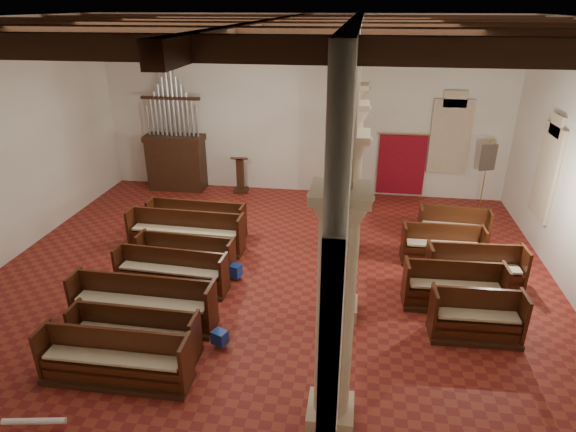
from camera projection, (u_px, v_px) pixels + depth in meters
The scene contains 29 objects.
floor at pixel (272, 273), 12.24m from camera, with size 14.00×14.00×0.00m, color maroon.
ceiling at pixel (268, 18), 9.80m from camera, with size 14.00×14.00×0.00m, color #321F10.
wall_back at pixel (302, 108), 16.44m from camera, with size 14.00×0.02×6.00m, color white.
wall_front at pixel (176, 311), 5.60m from camera, with size 14.00×0.02×6.00m, color white.
ceiling_beams at pixel (268, 28), 9.88m from camera, with size 13.80×11.80×0.30m, color #341E10, non-canonical shape.
arcade at pixel (350, 138), 10.55m from camera, with size 0.90×11.90×6.00m.
window_right_b at pixel (548, 172), 12.65m from camera, with size 0.03×1.00×2.20m, color #2F6A56.
window_back at pixel (450, 137), 16.07m from camera, with size 1.00×0.03×2.20m, color #2F6A56.
pipe_organ at pixel (176, 152), 17.27m from camera, with size 2.10×0.85×4.40m.
lectern at pixel (240, 177), 17.25m from camera, with size 0.60×0.61×1.39m.
dossal_curtain at pixel (401, 165), 16.64m from camera, with size 1.80×0.07×2.17m.
processional_banner at pixel (483, 187), 15.61m from camera, with size 0.53×0.67×2.41m.
hymnal_box_a at pixel (169, 370), 8.61m from camera, with size 0.30×0.25×0.30m, color navy.
hymnal_box_b at pixel (220, 337), 9.49m from camera, with size 0.28×0.23×0.28m, color navy.
hymnal_box_c at pixel (235, 270), 11.84m from camera, with size 0.31×0.25×0.31m, color navy.
tube_heater_a at pixel (34, 421), 7.68m from camera, with size 0.10×0.10×1.01m, color silver.
tube_heater_b at pixel (127, 361), 8.97m from camera, with size 0.11×0.11×1.12m, color white.
nave_pew_0 at pixel (116, 366), 8.61m from camera, with size 2.74×0.70×1.01m.
nave_pew_1 at pixel (136, 340), 9.30m from camera, with size 2.50×0.66×0.97m.
nave_pew_2 at pixel (144, 309), 10.15m from camera, with size 3.08×0.77×1.09m.
nave_pew_3 at pixel (172, 276), 11.44m from camera, with size 2.73×0.80×0.99m.
nave_pew_4 at pixel (187, 260), 12.19m from camera, with size 2.49×0.75×0.96m.
nave_pew_5 at pixel (186, 237), 13.27m from camera, with size 3.22×0.80×1.09m.
nave_pew_6 at pixel (197, 225), 14.09m from camera, with size 2.89×0.80×1.04m.
aisle_pew_0 at pixel (475, 322), 9.73m from camera, with size 1.82×0.77×1.06m.
aisle_pew_1 at pixel (453, 292), 10.75m from camera, with size 2.21×0.80×1.06m.
aisle_pew_2 at pixel (474, 275), 11.41m from camera, with size 2.28×0.88×1.12m.
aisle_pew_3 at pixel (441, 251), 12.59m from camera, with size 2.07×0.74×1.04m.
aisle_pew_4 at pixel (452, 233), 13.52m from camera, with size 1.92×0.80×1.10m.
Camera 1 is at (1.99, -10.42, 6.28)m, focal length 30.00 mm.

